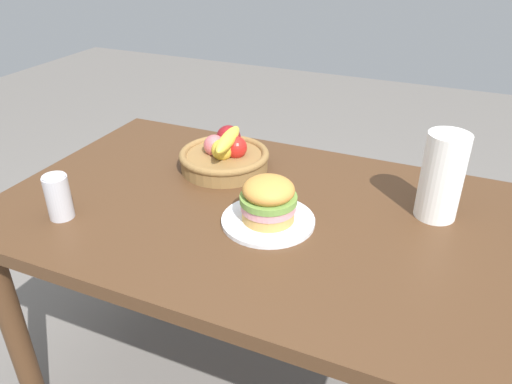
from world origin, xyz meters
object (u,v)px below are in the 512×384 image
object	(u,v)px
plate	(268,220)
paper_towel_roll	(442,177)
soda_can	(58,197)
fruit_basket	(225,155)
sandwich	(268,199)

from	to	relation	value
plate	paper_towel_roll	xyz separation A→B (m)	(0.40, 0.21, 0.11)
soda_can	paper_towel_roll	size ratio (longest dim) A/B	0.53
fruit_basket	soda_can	bearing A→B (deg)	-121.41
sandwich	soda_can	bearing A→B (deg)	-159.22
sandwich	fruit_basket	world-z (taller)	fruit_basket
sandwich	paper_towel_roll	world-z (taller)	paper_towel_roll
plate	paper_towel_roll	size ratio (longest dim) A/B	1.04
soda_can	fruit_basket	world-z (taller)	fruit_basket
sandwich	paper_towel_roll	xyz separation A→B (m)	(0.40, 0.21, 0.05)
fruit_basket	paper_towel_roll	world-z (taller)	paper_towel_roll
soda_can	fruit_basket	distance (m)	0.52
plate	sandwich	xyz separation A→B (m)	(0.00, 0.00, 0.07)
soda_can	fruit_basket	bearing A→B (deg)	58.59
plate	soda_can	distance (m)	0.56
sandwich	soda_can	size ratio (longest dim) A/B	1.20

